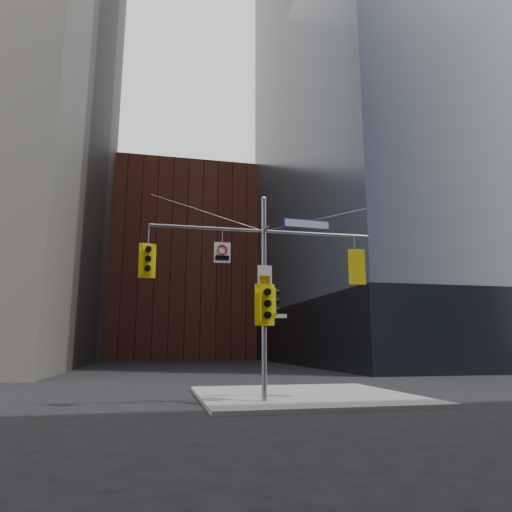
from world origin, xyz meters
name	(u,v)px	position (x,y,z in m)	size (l,w,h in m)	color
ground	(280,415)	(0.00, 0.00, 0.00)	(160.00, 160.00, 0.00)	black
sidewalk_corner	(303,396)	(2.00, 4.00, 0.07)	(8.00, 8.00, 0.15)	gray
tower_ne	(422,3)	(28.00, 32.00, 45.00)	(36.00, 36.00, 90.00)	#9FA5AA
podium_ne	(448,335)	(28.00, 32.00, 3.00)	(36.40, 36.40, 6.00)	black
brick_midrise	(182,267)	(0.00, 58.00, 14.00)	(26.00, 20.00, 28.00)	brown
signal_assembly	(264,275)	(0.00, 1.99, 4.42)	(8.00, 0.80, 7.30)	gray
traffic_light_west_arm	(148,260)	(-4.00, 2.01, 4.80)	(0.57, 0.47, 1.19)	yellow
traffic_light_east_arm	(355,268)	(3.46, 1.99, 4.80)	(0.62, 0.52, 1.30)	yellow
traffic_light_pole_side	(273,301)	(0.32, 2.00, 3.51)	(0.36, 0.31, 0.93)	yellow
traffic_light_pole_front	(266,304)	(0.00, 1.73, 3.37)	(0.69, 0.54, 1.44)	yellow
street_sign_blade	(307,224)	(1.63, 2.00, 6.35)	(1.81, 0.17, 0.35)	#112E9F
regulatory_sign_arm	(222,252)	(-1.49, 1.97, 5.17)	(0.58, 0.07, 0.72)	silver
regulatory_sign_pole	(265,275)	(0.00, 1.88, 4.38)	(0.51, 0.04, 0.66)	silver
street_blade_ew	(277,316)	(0.45, 2.00, 2.99)	(0.72, 0.07, 0.14)	silver
street_blade_ns	(261,318)	(0.00, 2.45, 2.94)	(0.11, 0.66, 0.13)	#145926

